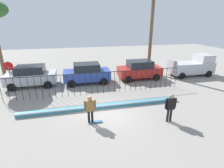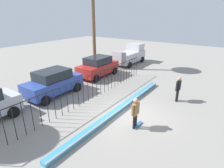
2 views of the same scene
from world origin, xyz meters
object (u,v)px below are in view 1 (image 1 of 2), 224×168
Objects in this scene: parked_car_silver at (31,76)px; pickup_truck at (193,66)px; skateboarder at (90,107)px; camera_operator at (170,105)px; stop_sign at (9,72)px; parked_car_red at (139,70)px; skateboard at (95,122)px; parked_car_blue at (87,73)px.

parked_car_silver is 0.91× the size of pickup_truck.
skateboarder is 0.37× the size of pickup_truck.
parked_car_silver reaches higher than camera_operator.
camera_operator is at bearing -34.99° from stop_sign.
skateboarder is 0.98× the size of camera_operator.
parked_car_silver is 1.00× the size of parked_car_red.
camera_operator is (4.52, -0.85, 0.02)m from skateboarder.
skateboard is 0.19× the size of parked_car_red.
skateboard is 0.46× the size of camera_operator.
skateboard is at bearing -54.60° from parked_car_silver.
skateboard is at bearing -124.42° from parked_car_red.
camera_operator is 10.71m from pickup_truck.
parked_car_silver and parked_car_red have the same top height.
parked_car_red is (5.32, 0.07, 0.00)m from parked_car_blue.
pickup_truck is at bearing 44.40° from skateboard.
parked_car_blue reaches higher than camera_operator.
skateboarder is 8.87m from stop_sign.
parked_car_silver reaches higher than skateboard.
stop_sign is (-6.25, 6.57, 1.56)m from skateboard.
parked_car_silver is at bearing 94.09° from skateboarder.
parked_car_blue is (4.96, -0.25, 0.00)m from parked_car_silver.
pickup_truck is (11.55, 7.06, 0.98)m from skateboard.
pickup_truck is at bearing 1.58° from stop_sign.
pickup_truck is (6.08, -0.09, 0.06)m from parked_car_red.
stop_sign is (-10.51, 7.36, 0.57)m from camera_operator.
skateboard is at bearing -91.49° from parked_car_blue.
parked_car_red is (5.73, 7.09, -0.06)m from skateboarder.
parked_car_red is at bearing 0.56° from parked_car_blue.
stop_sign is (-1.44, -0.75, 0.64)m from parked_car_silver.
pickup_truck reaches higher than skateboard.
parked_car_silver is 4.97m from parked_car_blue.
parked_car_red is 11.75m from stop_sign.
parked_car_red is at bearing 2.82° from stop_sign.
pickup_truck reaches higher than parked_car_silver.
stop_sign reaches higher than pickup_truck.
stop_sign reaches higher than parked_car_silver.
skateboarder is 0.40× the size of parked_car_silver.
skateboarder is 1.01m from skateboard.
stop_sign is (-5.99, 6.51, 0.59)m from skateboarder.
skateboard is 13.57m from pickup_truck.
parked_car_red is 1.72× the size of stop_sign.
pickup_truck reaches higher than camera_operator.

